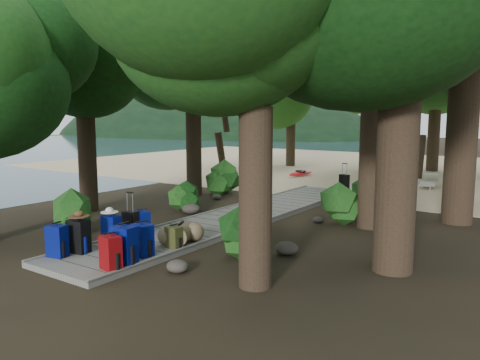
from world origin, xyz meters
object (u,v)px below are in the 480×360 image
Objects in this scene: backpack_left_d at (142,221)px; sun_lounger at (427,181)px; backpack_left_b at (79,234)px; backpack_right_b at (124,243)px; backpack_left_a at (57,239)px; backpack_left_c at (111,228)px; backpack_right_a at (111,251)px; kayak at (300,172)px; backpack_right_d at (174,236)px; suitcase_on_boardwalk at (131,223)px; lone_suitcase_on_sand at (344,182)px; backpack_right_c at (142,238)px; duffel_right_khaki at (181,234)px.

sun_lounger is at bearing 94.20° from backpack_left_d.
backpack_left_b is 0.94× the size of backpack_right_b.
backpack_right_b is (1.45, 0.44, 0.05)m from backpack_left_a.
backpack_left_a reaches higher than backpack_left_c.
backpack_left_a is at bearing -164.72° from backpack_right_a.
backpack_right_a is 0.40× the size of sun_lounger.
backpack_right_a is at bearing -66.11° from kayak.
kayak is at bearing 99.14° from backpack_right_b.
backpack_right_b is (-0.04, 0.36, 0.06)m from backpack_right_a.
kayak is (-3.73, 13.05, -0.17)m from backpack_right_d.
backpack_right_a is 1.19× the size of suitcase_on_boardwalk.
lone_suitcase_on_sand is (-0.35, 11.66, -0.20)m from backpack_right_b.
backpack_right_b is at bearing -69.52° from lone_suitcase_on_sand.
backpack_right_a is at bearing -106.49° from sun_lounger.
backpack_right_d is at bearing 83.68° from backpack_right_b.
backpack_right_c is at bearing -70.00° from lone_suitcase_on_sand.
lone_suitcase_on_sand is (-0.38, 10.31, -0.06)m from backpack_right_d.
backpack_left_d is 9.86m from lone_suitcase_on_sand.
suitcase_on_boardwalk is (-1.54, 0.19, 0.04)m from backpack_right_d.
backpack_right_a is at bearing -69.38° from lone_suitcase_on_sand.
sun_lounger is (5.99, -0.53, 0.10)m from kayak.
backpack_left_a is 1.01× the size of backpack_left_c.
backpack_right_b is 1.58× the size of backpack_right_d.
lone_suitcase_on_sand is at bearing 71.90° from backpack_left_a.
suitcase_on_boardwalk is at bearing 176.66° from backpack_right_d.
sun_lounger is at bearing 75.36° from backpack_right_b.
duffel_right_khaki is 13.22m from kayak.
backpack_left_a is 1.51m from backpack_right_b.
backpack_right_d is 0.14× the size of kayak.
backpack_left_d is 12.75m from kayak.
kayak is (-2.26, 14.85, -0.27)m from backpack_left_a.
backpack_left_c is at bearing -154.84° from backpack_right_d.
backpack_right_b reaches higher than backpack_left_c.
lone_suitcase_on_sand is at bearing 100.47° from backpack_right_c.
backpack_left_a is 1.49m from backpack_right_a.
backpack_left_c is at bearing -76.40° from lone_suitcase_on_sand.
duffel_right_khaki is at bearing 44.90° from backpack_left_b.
backpack_left_c is 1.06× the size of duffel_right_khaki.
suitcase_on_boardwalk is (-0.17, 1.55, -0.09)m from backpack_left_b.
backpack_left_d is at bearing -70.21° from kayak.
backpack_left_b is 1.08× the size of backpack_left_c.
duffel_right_khaki is at bearing -108.49° from sun_lounger.
backpack_right_c is (-0.11, 0.57, -0.05)m from backpack_right_b.
lone_suitcase_on_sand is at bearing 78.09° from suitcase_on_boardwalk.
backpack_right_b is 0.46× the size of sun_lounger.
backpack_right_c is at bearing 111.00° from backpack_right_a.
lone_suitcase_on_sand reaches higher than kayak.
duffel_right_khaki is (1.27, 1.70, -0.16)m from backpack_left_b.
backpack_left_d is 0.74× the size of backpack_right_b.
backpack_left_d reaches higher than backpack_right_d.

